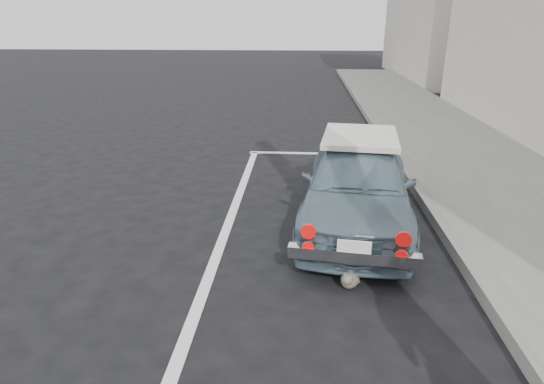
% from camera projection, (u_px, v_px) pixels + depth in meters
% --- Properties ---
extents(pline_front, '(3.00, 0.12, 0.01)m').
position_uv_depth(pline_front, '(323.00, 154.00, 9.25)').
color(pline_front, silver).
rests_on(pline_front, ground).
extents(pline_side, '(0.12, 7.00, 0.01)m').
position_uv_depth(pline_side, '(228.00, 224.00, 6.07)').
color(pline_side, silver).
rests_on(pline_side, ground).
extents(retro_coupe, '(1.78, 3.55, 1.16)m').
position_uv_depth(retro_coupe, '(357.00, 181.00, 5.91)').
color(retro_coupe, slate).
rests_on(retro_coupe, ground).
extents(cat, '(0.27, 0.40, 0.23)m').
position_uv_depth(cat, '(350.00, 278.00, 4.61)').
color(cat, '#655B4C').
rests_on(cat, ground).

